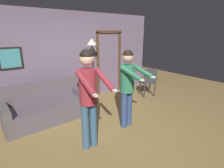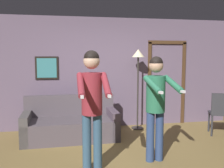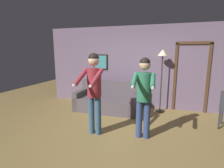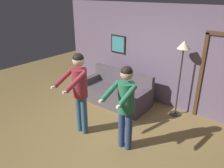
{
  "view_description": "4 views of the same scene",
  "coord_description": "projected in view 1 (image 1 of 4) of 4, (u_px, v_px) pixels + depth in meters",
  "views": [
    {
      "loc": [
        -1.91,
        -2.54,
        2.03
      ],
      "look_at": [
        0.07,
        0.06,
        1.06
      ],
      "focal_mm": 28.0,
      "sensor_mm": 36.0,
      "label": 1
    },
    {
      "loc": [
        -0.92,
        -3.64,
        1.68
      ],
      "look_at": [
        -0.25,
        -0.09,
        1.29
      ],
      "focal_mm": 40.0,
      "sensor_mm": 36.0,
      "label": 2
    },
    {
      "loc": [
        0.96,
        -3.41,
        1.82
      ],
      "look_at": [
        -0.2,
        0.07,
        1.12
      ],
      "focal_mm": 28.0,
      "sensor_mm": 36.0,
      "label": 3
    },
    {
      "loc": [
        2.5,
        -2.81,
        2.86
      ],
      "look_at": [
        0.2,
        0.03,
        1.3
      ],
      "focal_mm": 35.0,
      "sensor_mm": 36.0,
      "label": 4
    }
  ],
  "objects": [
    {
      "name": "person_standing_left",
      "position": [
        89.0,
        91.0,
        2.92
      ],
      "size": [
        0.44,
        0.71,
        1.78
      ],
      "color": "#33536E",
      "rests_on": "ground_plane"
    },
    {
      "name": "ground_plane",
      "position": [
        111.0,
        134.0,
        3.62
      ],
      "size": [
        12.0,
        12.0,
        0.0
      ],
      "primitive_type": "plane",
      "color": "olive"
    },
    {
      "name": "dining_chair_distant",
      "position": [
        149.0,
        81.0,
        5.63
      ],
      "size": [
        0.55,
        0.55,
        0.93
      ],
      "color": "#2D2D33",
      "rests_on": "ground_plane"
    },
    {
      "name": "back_wall_assembly",
      "position": [
        64.0,
        59.0,
        4.96
      ],
      "size": [
        6.4,
        0.1,
        2.6
      ],
      "color": "slate",
      "rests_on": "ground_plane"
    },
    {
      "name": "torchiere_lamp",
      "position": [
        92.0,
        51.0,
        5.06
      ],
      "size": [
        0.29,
        0.29,
        1.86
      ],
      "color": "#332D28",
      "rests_on": "ground_plane"
    },
    {
      "name": "person_standing_right",
      "position": [
        128.0,
        82.0,
        3.65
      ],
      "size": [
        0.47,
        0.72,
        1.69
      ],
      "color": "navy",
      "rests_on": "ground_plane"
    },
    {
      "name": "couch",
      "position": [
        47.0,
        108.0,
        4.17
      ],
      "size": [
        1.92,
        0.88,
        0.87
      ],
      "color": "#534950",
      "rests_on": "ground_plane"
    }
  ]
}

